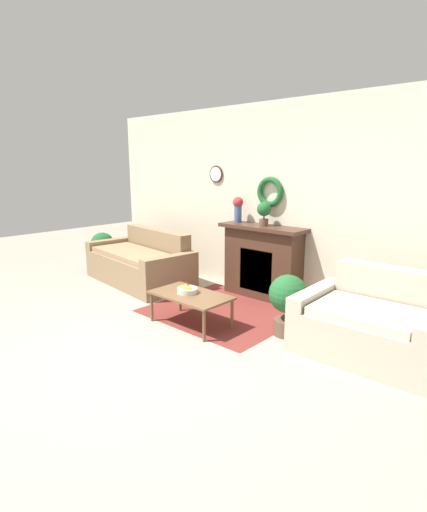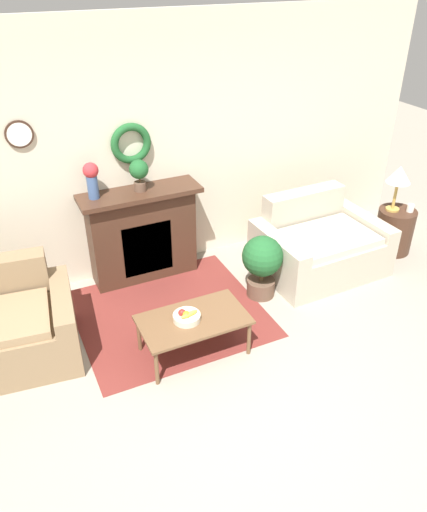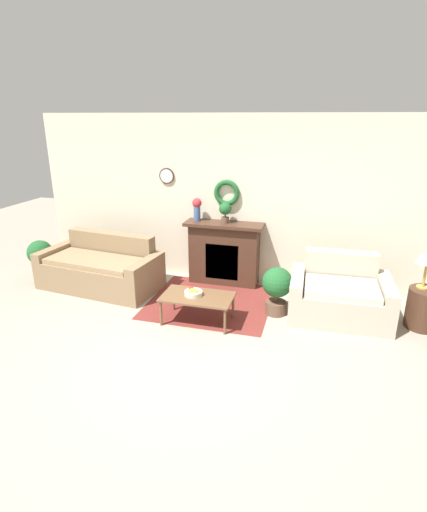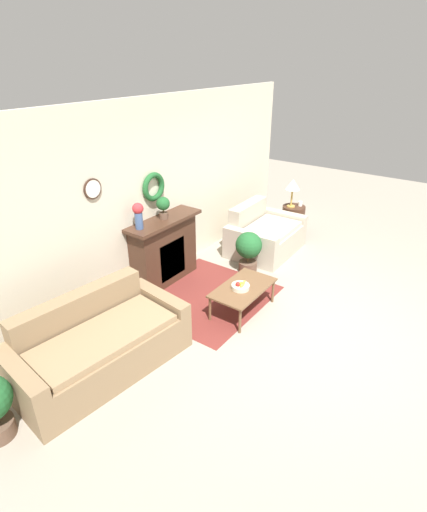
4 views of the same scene
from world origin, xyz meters
name	(u,v)px [view 3 (image 3 of 4)]	position (x,y,z in m)	size (l,w,h in m)	color
ground_plane	(181,368)	(0.00, 0.00, 0.00)	(16.00, 16.00, 0.00)	gray
floor_rug	(210,302)	(-0.15, 1.70, 0.00)	(1.80, 1.65, 0.01)	maroon
wall_back	(235,201)	(0.00, 2.70, 1.35)	(6.80, 0.14, 2.70)	beige
fireplace	(224,253)	(-0.13, 2.49, 0.52)	(1.27, 0.41, 1.04)	#42281C
couch_left	(101,269)	(-2.01, 1.79, 0.31)	(2.00, 1.14, 0.83)	#846B4C
loveseat_right	(340,296)	(1.70, 1.78, 0.30)	(1.37, 1.02, 0.83)	#B2A893
coffee_table	(198,298)	(-0.15, 1.08, 0.35)	(0.96, 0.55, 0.38)	brown
fruit_bowl	(193,292)	(-0.21, 1.08, 0.42)	(0.24, 0.24, 0.11)	beige
side_table_by_loveseat	(424,308)	(2.76, 1.72, 0.27)	(0.44, 0.44, 0.54)	#42281C
vase_on_mantel_left	(197,208)	(-0.59, 2.50, 1.25)	(0.15, 0.15, 0.37)	#3D5684
potted_plant_on_mantel	(225,211)	(-0.12, 2.48, 1.24)	(0.20, 0.20, 0.33)	brown
potted_plant_floor_by_couch	(41,256)	(-3.19, 1.85, 0.39)	(0.42, 0.42, 0.67)	brown
potted_plant_floor_by_loveseat	(277,287)	(0.85, 1.59, 0.41)	(0.42, 0.42, 0.69)	brown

